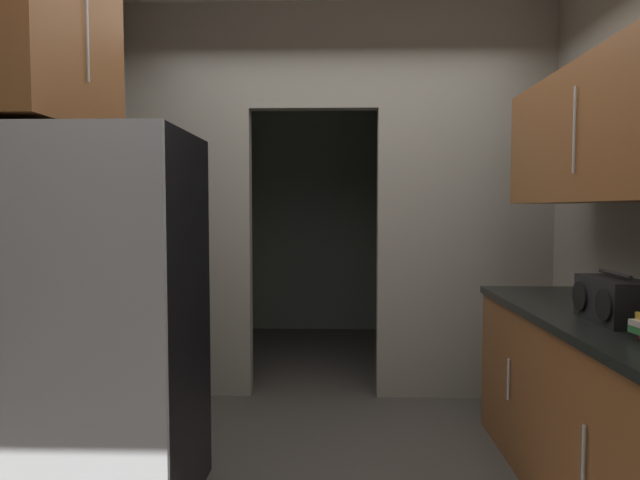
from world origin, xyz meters
name	(u,v)px	position (x,y,z in m)	size (l,w,h in m)	color
kitchen_partition	(346,188)	(0.05, 1.46, 1.52)	(3.04, 0.12, 2.83)	#9E998C
adjoining_room_shell	(338,204)	(0.00, 3.06, 1.41)	(3.04, 2.33, 2.83)	gray
refrigerator	(98,322)	(-1.10, -0.11, 0.86)	(0.85, 0.77, 1.71)	black
lower_cabinet_run	(608,415)	(1.21, -0.09, 0.44)	(0.63, 2.06, 0.88)	brown
upper_cabinet_counterside	(616,130)	(1.21, -0.09, 1.72)	(0.36, 1.86, 0.63)	brown
upper_cabinet_fridgeside	(48,12)	(-1.34, -0.01, 2.27)	(0.36, 0.94, 1.07)	brown
boombox	(613,300)	(1.17, -0.17, 0.98)	(0.19, 0.38, 0.22)	black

